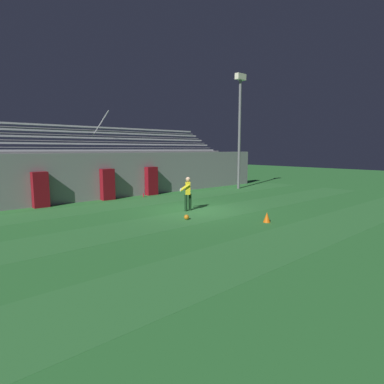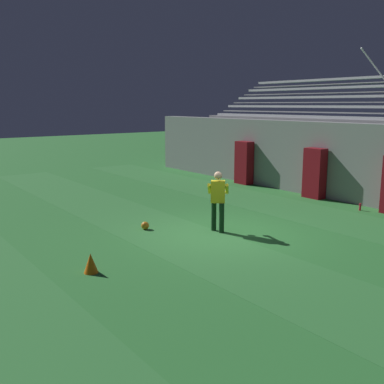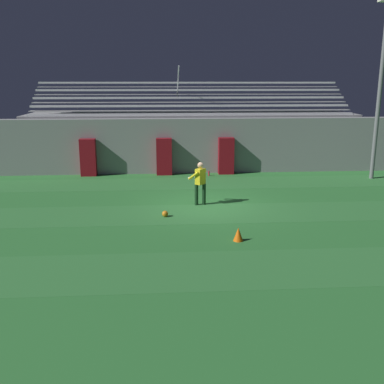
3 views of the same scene
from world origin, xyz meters
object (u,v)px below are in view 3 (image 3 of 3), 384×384
Objects in this scene: padding_pillar_gate_left at (164,157)px; floodlight_pole at (382,65)px; soccer_ball at (165,214)px; padding_pillar_gate_right at (226,156)px; padding_pillar_far_left at (88,158)px; goalkeeper at (200,181)px; traffic_cone at (238,234)px; water_bottle at (209,173)px.

padding_pillar_gate_left is 0.22× the size of floodlight_pole.
padding_pillar_gate_left is at bearing 89.63° from soccer_ball.
padding_pillar_gate_right is at bearing 66.24° from soccer_ball.
padding_pillar_gate_left is 3.17m from padding_pillar_gate_right.
floodlight_pole is (13.95, -1.61, 4.43)m from padding_pillar_far_left.
goalkeeper is at bearing -77.20° from padding_pillar_gate_left.
floodlight_pole is 12.64m from traffic_cone.
floodlight_pole reaches higher than padding_pillar_gate_right.
traffic_cone is at bearing -78.97° from goalkeeper.
padding_pillar_gate_left is 10.15m from traffic_cone.
padding_pillar_gate_right is 4.43× the size of traffic_cone.
padding_pillar_gate_left is at bearing 102.07° from traffic_cone.
floodlight_pole is 5.12× the size of goalkeeper.
padding_pillar_gate_right is at bearing 0.00° from padding_pillar_gate_left.
water_bottle is at bearing 171.55° from floodlight_pole.
padding_pillar_gate_left is at bearing 0.00° from padding_pillar_far_left.
padding_pillar_gate_right reaches higher than goalkeeper.
goalkeeper is at bearing -48.58° from padding_pillar_far_left.
padding_pillar_gate_right is 1.30m from water_bottle.
goalkeeper is (1.32, -5.80, 0.02)m from padding_pillar_gate_left.
water_bottle is (0.12, 9.46, -0.09)m from traffic_cone.
padding_pillar_gate_right is 8.02m from soccer_ball.
traffic_cone is at bearing -90.76° from water_bottle.
soccer_ball is (-0.05, -7.30, -0.82)m from padding_pillar_gate_left.
padding_pillar_gate_left reaches higher than traffic_cone.
padding_pillar_gate_left reaches higher than water_bottle.
soccer_ball is at bearing -113.76° from padding_pillar_gate_right.
soccer_ball is 0.92× the size of water_bottle.
padding_pillar_gate_right reaches higher than traffic_cone.
goalkeeper is 6.96× the size of water_bottle.
padding_pillar_far_left is (-6.96, 0.00, 0.00)m from padding_pillar_gate_right.
padding_pillar_far_left is 1.11× the size of goalkeeper.
padding_pillar_far_left is 6.11m from water_bottle.
traffic_cone is at bearing -77.93° from padding_pillar_gate_left.
traffic_cone is 9.47m from water_bottle.
soccer_ball is at bearing -90.37° from padding_pillar_gate_left.
soccer_ball is 0.52× the size of traffic_cone.
padding_pillar_far_left is 8.46× the size of soccer_ball.
goalkeeper is 5.50m from water_bottle.
soccer_ball is (-3.21, -7.30, -0.82)m from padding_pillar_gate_right.
padding_pillar_gate_left is at bearing 102.80° from goalkeeper.
floodlight_pole is at bearing -13.00° from padding_pillar_gate_right.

